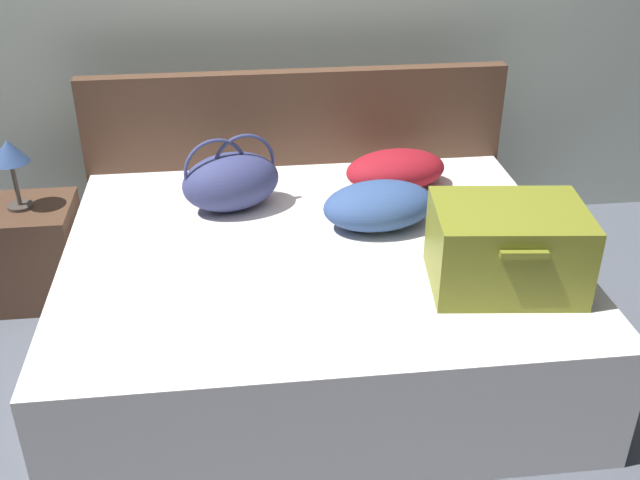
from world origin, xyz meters
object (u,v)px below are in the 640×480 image
at_px(hard_case_large, 507,247).
at_px(bed, 317,299).
at_px(duffel_bag, 231,181).
at_px(pillow_near_headboard, 379,205).
at_px(pillow_center_head, 396,170).
at_px(nightstand, 31,252).
at_px(table_lamp, 10,156).

bearing_deg(hard_case_large, bed, 157.87).
bearing_deg(bed, duffel_bag, 130.11).
height_order(bed, pillow_near_headboard, pillow_near_headboard).
height_order(pillow_near_headboard, pillow_center_head, pillow_near_headboard).
xyz_separation_m(bed, nightstand, (-1.29, 0.58, -0.02)).
distance_m(hard_case_large, duffel_bag, 1.24).
height_order(pillow_center_head, nightstand, pillow_center_head).
bearing_deg(nightstand, pillow_center_head, -1.96).
bearing_deg(pillow_near_headboard, pillow_center_head, 67.94).
relative_size(hard_case_large, nightstand, 1.22).
xyz_separation_m(bed, pillow_center_head, (0.43, 0.52, 0.34)).
relative_size(pillow_near_headboard, nightstand, 1.00).
relative_size(bed, pillow_near_headboard, 4.23).
height_order(pillow_center_head, table_lamp, table_lamp).
bearing_deg(pillow_center_head, table_lamp, 178.04).
distance_m(bed, hard_case_large, 0.85).
xyz_separation_m(pillow_center_head, nightstand, (-1.73, 0.06, -0.36)).
height_order(hard_case_large, table_lamp, hard_case_large).
bearing_deg(bed, pillow_near_headboard, 28.07).
xyz_separation_m(hard_case_large, duffel_bag, (-0.99, 0.75, -0.02)).
relative_size(bed, table_lamp, 6.17).
bearing_deg(duffel_bag, pillow_center_head, 9.34).
height_order(pillow_near_headboard, table_lamp, table_lamp).
xyz_separation_m(bed, hard_case_large, (0.66, -0.36, 0.41)).
distance_m(nightstand, table_lamp, 0.49).
relative_size(duffel_bag, nightstand, 1.05).
bearing_deg(table_lamp, pillow_near_headboard, -15.17).
bearing_deg(nightstand, pillow_near_headboard, -15.17).
bearing_deg(table_lamp, duffel_bag, -10.85).
bearing_deg(pillow_near_headboard, duffel_bag, 158.41).
bearing_deg(table_lamp, nightstand, 90.00).
height_order(hard_case_large, duffel_bag, duffel_bag).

